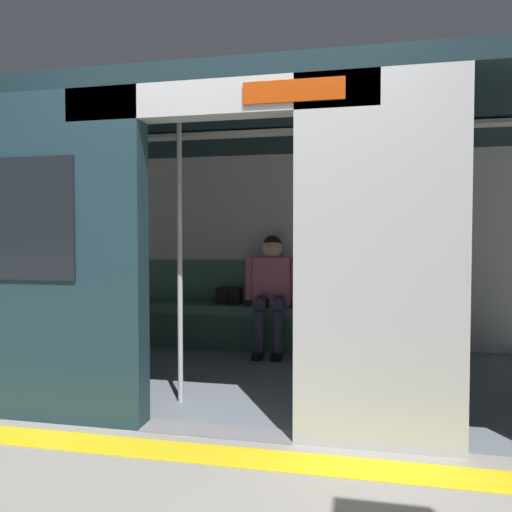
{
  "coord_description": "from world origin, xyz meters",
  "views": [
    {
      "loc": [
        -0.82,
        2.79,
        1.16
      ],
      "look_at": [
        0.02,
        -1.25,
        1.01
      ],
      "focal_mm": 34.62,
      "sensor_mm": 36.0,
      "label": 1
    }
  ],
  "objects_px": {
    "handbag": "(229,296)",
    "book": "(303,304)",
    "person_seated": "(271,285)",
    "train_car": "(251,203)",
    "bench_seat": "(277,316)",
    "grab_pole_door": "(180,258)"
  },
  "relations": [
    {
      "from": "handbag",
      "to": "grab_pole_door",
      "type": "distance_m",
      "value": 1.88
    },
    {
      "from": "bench_seat",
      "to": "grab_pole_door",
      "type": "xyz_separation_m",
      "value": [
        0.4,
        1.75,
        0.67
      ]
    },
    {
      "from": "train_car",
      "to": "grab_pole_door",
      "type": "xyz_separation_m",
      "value": [
        0.35,
        0.73,
        -0.43
      ]
    },
    {
      "from": "handbag",
      "to": "bench_seat",
      "type": "bearing_deg",
      "value": 173.86
    },
    {
      "from": "bench_seat",
      "to": "train_car",
      "type": "bearing_deg",
      "value": 86.85
    },
    {
      "from": "book",
      "to": "grab_pole_door",
      "type": "xyz_separation_m",
      "value": [
        0.66,
        1.81,
        0.55
      ]
    },
    {
      "from": "train_car",
      "to": "book",
      "type": "height_order",
      "value": "train_car"
    },
    {
      "from": "book",
      "to": "grab_pole_door",
      "type": "bearing_deg",
      "value": 85.01
    },
    {
      "from": "book",
      "to": "handbag",
      "type": "bearing_deg",
      "value": 15.16
    },
    {
      "from": "bench_seat",
      "to": "person_seated",
      "type": "bearing_deg",
      "value": 43.67
    },
    {
      "from": "bench_seat",
      "to": "grab_pole_door",
      "type": "relative_size",
      "value": 1.61
    },
    {
      "from": "handbag",
      "to": "book",
      "type": "distance_m",
      "value": 0.79
    },
    {
      "from": "train_car",
      "to": "person_seated",
      "type": "relative_size",
      "value": 5.4
    },
    {
      "from": "bench_seat",
      "to": "handbag",
      "type": "relative_size",
      "value": 12.64
    },
    {
      "from": "person_seated",
      "to": "grab_pole_door",
      "type": "xyz_separation_m",
      "value": [
        0.35,
        1.7,
        0.34
      ]
    },
    {
      "from": "train_car",
      "to": "handbag",
      "type": "xyz_separation_m",
      "value": [
        0.47,
        -1.08,
        -0.91
      ]
    },
    {
      "from": "bench_seat",
      "to": "book",
      "type": "distance_m",
      "value": 0.29
    },
    {
      "from": "handbag",
      "to": "person_seated",
      "type": "bearing_deg",
      "value": 167.06
    },
    {
      "from": "train_car",
      "to": "person_seated",
      "type": "height_order",
      "value": "train_car"
    },
    {
      "from": "bench_seat",
      "to": "book",
      "type": "bearing_deg",
      "value": -167.55
    },
    {
      "from": "bench_seat",
      "to": "grab_pole_door",
      "type": "bearing_deg",
      "value": 77.06
    },
    {
      "from": "grab_pole_door",
      "to": "bench_seat",
      "type": "bearing_deg",
      "value": -102.94
    }
  ]
}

